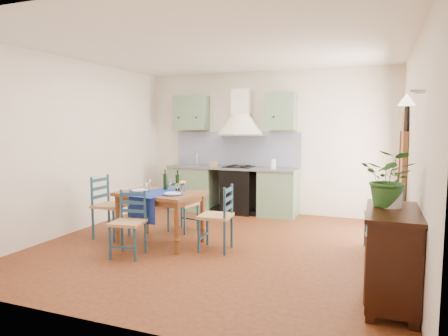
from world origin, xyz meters
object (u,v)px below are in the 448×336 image
at_px(dining_table, 160,198).
at_px(sideboard, 392,254).
at_px(potted_plant, 390,179).
at_px(chair_near, 129,223).

relative_size(dining_table, sideboard, 1.23).
height_order(dining_table, sideboard, dining_table).
bearing_deg(potted_plant, chair_near, 176.37).
bearing_deg(dining_table, potted_plant, -15.61).
relative_size(sideboard, potted_plant, 1.88).
bearing_deg(potted_plant, sideboard, -74.34).
height_order(dining_table, chair_near, dining_table).
xyz_separation_m(chair_near, potted_plant, (3.17, -0.20, 0.77)).
xyz_separation_m(chair_near, sideboard, (3.21, -0.34, 0.06)).
height_order(chair_near, potted_plant, potted_plant).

